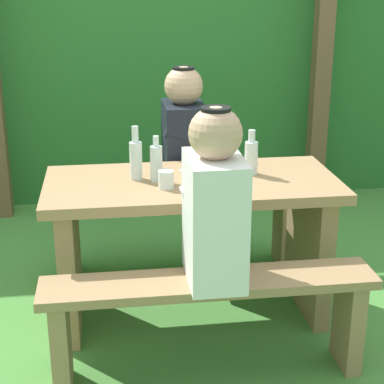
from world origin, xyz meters
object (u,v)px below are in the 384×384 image
object	(u,v)px
cell_phone	(193,173)
person_black_coat	(184,137)
drinking_glass	(166,179)
bottle_right	(156,163)
bench_near	(209,307)
bottle_center	(251,156)
picnic_table	(192,224)
person_white_shirt	(214,203)
bottle_left	(136,158)
bench_far	(179,216)

from	to	relation	value
cell_phone	person_black_coat	bearing A→B (deg)	54.85
drinking_glass	bottle_right	xyz separation A→B (m)	(-0.03, 0.11, 0.05)
drinking_glass	cell_phone	size ratio (longest dim) A/B	0.60
bottle_right	bench_near	bearing A→B (deg)	-72.33
drinking_glass	bottle_center	distance (m)	0.46
picnic_table	person_black_coat	distance (m)	0.61
bottle_right	person_white_shirt	bearing A→B (deg)	-70.53
picnic_table	bottle_left	xyz separation A→B (m)	(-0.26, 0.05, 0.33)
picnic_table	person_black_coat	xyz separation A→B (m)	(0.03, 0.53, 0.30)
person_white_shirt	picnic_table	bearing A→B (deg)	91.89
picnic_table	cell_phone	bearing A→B (deg)	79.64
bench_far	bottle_center	size ratio (longest dim) A/B	6.32
bottle_left	bottle_right	xyz separation A→B (m)	(0.09, -0.05, -0.01)
bench_far	drinking_glass	size ratio (longest dim) A/B	16.79
bench_near	cell_phone	xyz separation A→B (m)	(0.02, 0.62, 0.40)
person_white_shirt	bottle_left	distance (m)	0.64
bottle_left	person_white_shirt	bearing A→B (deg)	-64.00
bench_far	person_white_shirt	world-z (taller)	person_white_shirt
bench_near	drinking_glass	xyz separation A→B (m)	(-0.13, 0.42, 0.43)
bench_near	person_black_coat	distance (m)	1.16
bench_near	person_white_shirt	xyz separation A→B (m)	(0.02, 0.00, 0.47)
bench_far	cell_phone	size ratio (longest dim) A/B	10.00
cell_phone	bottle_right	bearing A→B (deg)	172.26
picnic_table	cell_phone	world-z (taller)	cell_phone
person_black_coat	bench_near	bearing A→B (deg)	-91.48
bench_far	drinking_glass	xyz separation A→B (m)	(-0.13, -0.64, 0.43)
bench_far	person_black_coat	distance (m)	0.47
bench_far	cell_phone	xyz separation A→B (m)	(0.02, -0.44, 0.40)
bench_near	bench_far	size ratio (longest dim) A/B	1.00
drinking_glass	bottle_center	xyz separation A→B (m)	(0.43, 0.16, 0.05)
drinking_glass	person_black_coat	bearing A→B (deg)	75.64
bottle_right	cell_phone	world-z (taller)	bottle_right
drinking_glass	bottle_left	distance (m)	0.21
bench_far	bottle_center	bearing A→B (deg)	-58.26
bottle_left	bottle_center	bearing A→B (deg)	0.27
person_black_coat	bottle_right	size ratio (longest dim) A/B	3.25
cell_phone	picnic_table	bearing A→B (deg)	-134.12
bottle_left	bottle_center	world-z (taller)	bottle_left
picnic_table	bench_near	world-z (taller)	picnic_table
bottle_right	bottle_center	bearing A→B (deg)	5.92
person_white_shirt	bottle_left	world-z (taller)	person_white_shirt
person_white_shirt	bottle_left	size ratio (longest dim) A/B	2.78
bench_near	bottle_right	world-z (taller)	bottle_right
person_white_shirt	bottle_right	world-z (taller)	person_white_shirt
bench_far	person_white_shirt	distance (m)	1.16
bottle_right	bottle_center	size ratio (longest dim) A/B	1.00
person_white_shirt	drinking_glass	bearing A→B (deg)	109.87
bench_far	cell_phone	distance (m)	0.59
drinking_glass	bottle_center	bearing A→B (deg)	19.80
picnic_table	person_white_shirt	size ratio (longest dim) A/B	1.95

